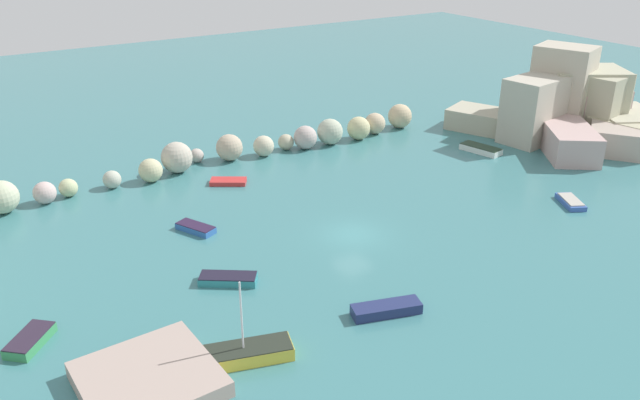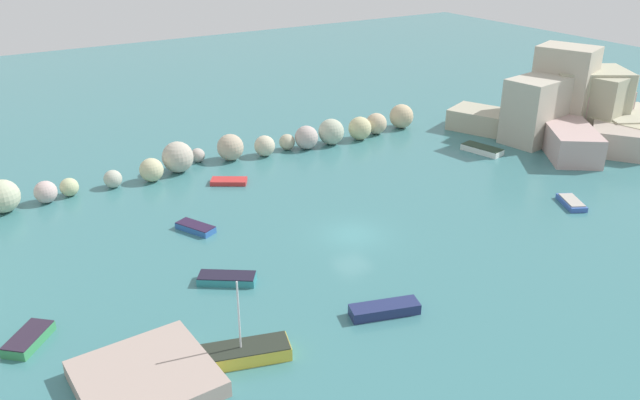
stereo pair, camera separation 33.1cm
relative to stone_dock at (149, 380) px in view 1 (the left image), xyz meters
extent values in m
plane|color=#3B777C|center=(17.37, 7.90, -0.44)|extent=(160.00, 160.00, 0.00)
cube|color=#B0AA92|center=(42.45, 20.38, 0.62)|extent=(6.70, 7.98, 2.11)
cube|color=#B4AE94|center=(52.89, 11.26, 0.88)|extent=(8.41, 8.91, 2.64)
cube|color=#B5AC97|center=(48.43, 15.97, 3.97)|extent=(5.81, 6.54, 8.81)
cube|color=#BD9E9A|center=(43.96, 11.09, 0.91)|extent=(8.39, 9.42, 2.68)
cube|color=#B6AE8F|center=(51.63, 9.57, 0.81)|extent=(6.65, 7.61, 2.50)
cube|color=#AFAC90|center=(50.53, 14.78, 2.84)|extent=(9.04, 8.42, 6.55)
cube|color=#B8B09E|center=(45.10, 15.50, 2.73)|extent=(8.95, 5.26, 6.34)
cube|color=#A7A489|center=(50.80, 12.91, 2.71)|extent=(5.31, 5.04, 6.29)
cube|color=#AF9E91|center=(49.66, 9.83, 0.78)|extent=(9.75, 8.89, 2.44)
cube|color=#BA9F9B|center=(51.71, 14.12, 1.76)|extent=(6.56, 5.17, 4.40)
sphere|color=#B6BD9C|center=(-2.99, 24.94, 0.83)|extent=(2.54, 2.54, 2.54)
sphere|color=#C3ABA6|center=(0.04, 25.06, 0.44)|extent=(1.76, 1.76, 1.76)
sphere|color=#B8BF8E|center=(1.88, 25.46, 0.30)|extent=(1.48, 1.48, 1.48)
sphere|color=#B1B4A3|center=(5.32, 25.33, 0.31)|extent=(1.49, 1.49, 1.49)
sphere|color=#C2BE92|center=(8.49, 24.98, 0.57)|extent=(2.01, 2.01, 2.01)
sphere|color=#B6AE9C|center=(11.15, 25.84, 0.93)|extent=(2.73, 2.73, 2.73)
sphere|color=#B3A79D|center=(13.48, 27.22, 0.21)|extent=(1.29, 1.29, 1.29)
sphere|color=#B5A58C|center=(16.27, 26.15, 0.78)|extent=(2.44, 2.44, 2.44)
sphere|color=beige|center=(19.43, 25.50, 0.53)|extent=(1.94, 1.94, 1.94)
sphere|color=#B2AB8E|center=(22.02, 25.89, 0.32)|extent=(1.52, 1.52, 1.52)
sphere|color=#B6A7A1|center=(23.76, 25.16, 0.69)|extent=(2.25, 2.25, 2.25)
sphere|color=#B0B89F|center=(26.48, 25.02, 0.83)|extent=(2.53, 2.53, 2.53)
sphere|color=#C5BF8D|center=(29.68, 24.73, 0.72)|extent=(2.31, 2.31, 2.31)
sphere|color=#C3AE8D|center=(32.13, 25.32, 0.64)|extent=(2.16, 2.16, 2.16)
sphere|color=#C6B18A|center=(35.57, 25.57, 0.82)|extent=(2.50, 2.50, 2.50)
cube|color=#A89388|center=(0.00, 0.00, 0.00)|extent=(6.43, 6.29, 0.87)
cube|color=red|center=(13.79, 21.12, -0.25)|extent=(3.23, 2.74, 0.37)
cube|color=white|center=(37.37, 15.50, -0.17)|extent=(2.33, 4.09, 0.54)
cube|color=#1E3223|center=(37.37, 15.50, 0.13)|extent=(2.28, 4.01, 0.06)
cube|color=#388D52|center=(-4.25, 6.51, -0.17)|extent=(2.95, 3.06, 0.54)
cube|color=#2A2031|center=(-4.25, 6.51, 0.13)|extent=(2.89, 3.00, 0.06)
cube|color=gold|center=(4.75, -0.58, -0.08)|extent=(5.22, 2.94, 0.71)
cube|color=#252C23|center=(4.75, -0.58, 0.31)|extent=(5.12, 2.88, 0.06)
cylinder|color=silver|center=(4.75, -0.58, 2.23)|extent=(0.10, 0.10, 3.91)
cube|color=navy|center=(13.39, -1.14, -0.12)|extent=(4.15, 2.29, 0.63)
cube|color=#2E60AE|center=(8.15, 14.31, -0.22)|extent=(2.30, 3.14, 0.43)
cube|color=#291A37|center=(8.15, 14.31, 0.02)|extent=(2.25, 3.08, 0.06)
cube|color=teal|center=(7.18, 6.67, -0.20)|extent=(3.61, 3.04, 0.48)
cube|color=black|center=(7.18, 6.67, 0.08)|extent=(3.54, 2.98, 0.06)
cube|color=#395DAF|center=(34.70, 3.12, -0.25)|extent=(2.51, 3.19, 0.38)
cube|color=#ADA89E|center=(34.70, 3.12, -0.02)|extent=(2.13, 2.71, 0.08)
camera|label=1|loc=(-5.94, -24.98, 20.41)|focal=35.93mm
camera|label=2|loc=(-5.66, -25.15, 20.41)|focal=35.93mm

